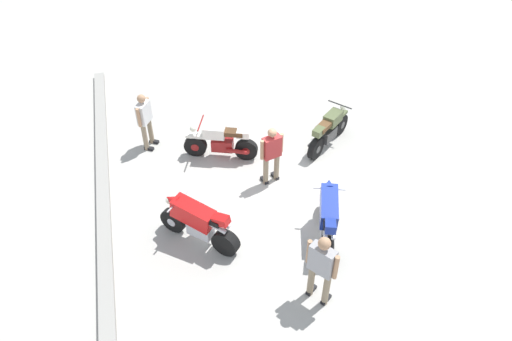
{
  "coord_description": "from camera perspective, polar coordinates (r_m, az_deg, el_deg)",
  "views": [
    {
      "loc": [
        -7.88,
        3.17,
        7.99
      ],
      "look_at": [
        0.21,
        1.01,
        0.75
      ],
      "focal_mm": 33.35,
      "sensor_mm": 36.0,
      "label": 1
    }
  ],
  "objects": [
    {
      "name": "ground_plane",
      "position": [
        11.66,
        5.1,
        -2.61
      ],
      "size": [
        40.0,
        40.0,
        0.0
      ],
      "primitive_type": "plane",
      "color": "#ADAAA3"
    },
    {
      "name": "curb_edge",
      "position": [
        11.26,
        -17.74,
        -6.36
      ],
      "size": [
        14.0,
        0.3,
        0.15
      ],
      "primitive_type": "cube",
      "color": "gray",
      "rests_on": "ground"
    },
    {
      "name": "motorcycle_olive_vintage",
      "position": [
        12.91,
        8.7,
        4.76
      ],
      "size": [
        1.36,
        1.61,
        1.07
      ],
      "rotation": [
        0.0,
        0.0,
        5.4
      ],
      "color": "black",
      "rests_on": "ground"
    },
    {
      "name": "motorcycle_red_sportbike",
      "position": [
        10.19,
        -7.04,
        -6.1
      ],
      "size": [
        1.48,
        1.55,
        1.14
      ],
      "rotation": [
        0.0,
        0.0,
        0.82
      ],
      "color": "black",
      "rests_on": "ground"
    },
    {
      "name": "motorcycle_cream_vintage",
      "position": [
        12.38,
        -4.24,
        3.42
      ],
      "size": [
        0.99,
        1.87,
        1.07
      ],
      "rotation": [
        0.0,
        0.0,
        1.19
      ],
      "color": "black",
      "rests_on": "ground"
    },
    {
      "name": "motorcycle_blue_sportbike",
      "position": [
        10.33,
        8.63,
        -5.47
      ],
      "size": [
        1.9,
        0.95,
        1.14
      ],
      "rotation": [
        0.0,
        0.0,
        5.93
      ],
      "color": "black",
      "rests_on": "ground"
    },
    {
      "name": "person_in_gray_shirt",
      "position": [
        8.92,
        7.84,
        -11.25
      ],
      "size": [
        0.59,
        0.52,
        1.74
      ],
      "rotation": [
        0.0,
        0.0,
        5.34
      ],
      "color": "gray",
      "rests_on": "ground"
    },
    {
      "name": "person_in_red_shirt",
      "position": [
        11.36,
        1.88,
        2.15
      ],
      "size": [
        0.4,
        0.63,
        1.59
      ],
      "rotation": [
        0.0,
        0.0,
        0.27
      ],
      "color": "gray",
      "rests_on": "ground"
    },
    {
      "name": "person_in_white_shirt",
      "position": [
        12.82,
        -13.18,
        6.14
      ],
      "size": [
        0.58,
        0.48,
        1.62
      ],
      "rotation": [
        0.0,
        0.0,
        4.16
      ],
      "color": "gray",
      "rests_on": "ground"
    }
  ]
}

